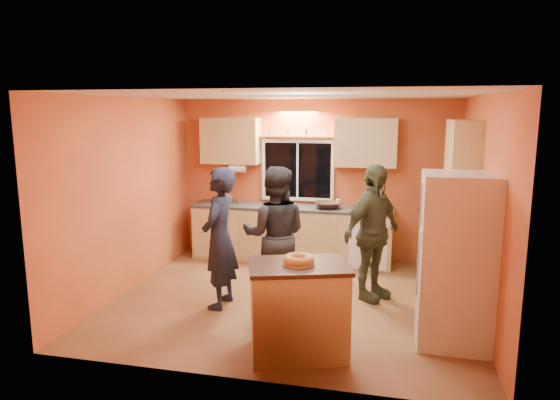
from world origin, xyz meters
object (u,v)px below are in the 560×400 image
(island, at_px, (298,309))
(person_right, at_px, (372,233))
(person_left, at_px, (220,238))
(person_center, at_px, (275,235))
(refrigerator, at_px, (456,260))

(island, xyz_separation_m, person_right, (0.64, 1.69, 0.40))
(person_left, distance_m, person_right, 1.94)
(island, height_order, person_right, person_right)
(person_left, relative_size, person_right, 0.99)
(person_center, bearing_deg, person_right, -171.59)
(person_left, bearing_deg, refrigerator, 82.90)
(person_right, bearing_deg, person_left, 144.80)
(refrigerator, bearing_deg, island, -158.37)
(island, height_order, person_left, person_left)
(person_right, bearing_deg, island, -166.11)
(person_left, distance_m, person_center, 0.70)
(refrigerator, relative_size, island, 1.59)
(person_left, xyz_separation_m, person_center, (0.63, 0.31, -0.00))
(refrigerator, distance_m, person_center, 2.21)
(person_center, bearing_deg, refrigerator, 152.52)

